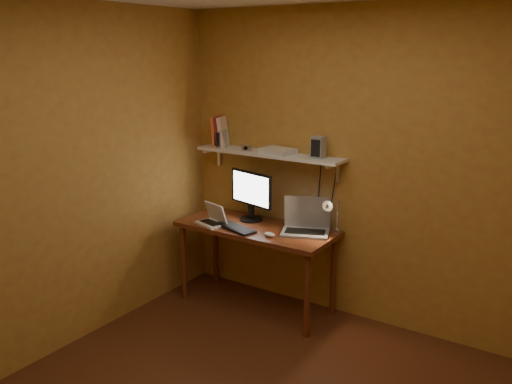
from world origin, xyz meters
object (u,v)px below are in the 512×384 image
Objects in this scene: desk at (256,236)px; laptop at (306,223)px; mouse at (269,234)px; monitor at (251,193)px; speaker_left at (220,138)px; speaker_right at (318,147)px; keyboard at (235,228)px; netbook at (213,218)px; router at (278,151)px; wall_shelf at (269,154)px; desk_lamp at (332,212)px; shelf_camera at (247,148)px.

laptop is (0.43, 0.11, 0.16)m from desk.
monitor is at bearing 143.85° from mouse.
speaker_left is 0.90× the size of speaker_right.
keyboard is at bearing -70.22° from monitor.
router is (0.46, 0.34, 0.60)m from netbook.
mouse is at bearing -34.79° from desk.
mouse is 0.55× the size of speaker_right.
wall_shelf reaches higher than desk_lamp.
speaker_right is (0.05, 0.09, 0.64)m from laptop.
monitor is 1.65× the size of netbook.
desk is at bearing -158.26° from speaker_right.
keyboard is 4.20× the size of shelf_camera.
shelf_camera is (-0.20, 0.14, 0.74)m from desk.
speaker_right is at bearing 39.32° from netbook.
shelf_camera is (0.31, -0.03, -0.05)m from speaker_left.
monitor reaches higher than mouse.
router reaches higher than desk_lamp.
desk_lamp is at bearing 31.81° from netbook.
keyboard is at bearing -159.45° from desk_lamp.
shelf_camera is (-0.63, 0.03, 0.58)m from laptop.
speaker_right is (0.99, 0.02, 0.01)m from speaker_left.
netbook reaches higher than desk.
mouse is 0.26× the size of desk_lamp.
router is (0.30, 0.04, -0.00)m from shelf_camera.
shelf_camera reaches higher than desk_lamp.
monitor is at bearing 69.35° from netbook.
shelf_camera reaches higher than keyboard.
wall_shelf is at bearing 179.78° from speaker_right.
shelf_camera is (-0.09, 0.30, 0.64)m from keyboard.
netbook is (-0.35, -0.16, 0.14)m from desk.
shelf_camera is at bearing 144.26° from desk.
laptop is 1.24× the size of desk_lamp.
netbook is 1.83× the size of speaker_left.
desk_lamp is (0.66, 0.13, 0.29)m from desk.
speaker_left is at bearing -179.12° from router.
wall_shelf is at bearing 14.81° from shelf_camera.
shelf_camera is at bearing -165.19° from wall_shelf.
desk_lamp is (1.01, 0.28, 0.16)m from netbook.
speaker_left reaches higher than mouse.
desk_lamp is 1.30× the size of router.
speaker_right reaches higher than mouse.
laptop is 1.61× the size of router.
wall_shelf reaches higher than keyboard.
shelf_camera reaches higher than router.
monitor is 0.41m from shelf_camera.
speaker_left is (-0.40, 0.34, 0.69)m from keyboard.
desk is at bearing 172.58° from laptop.
wall_shelf is at bearing 174.73° from router.
wall_shelf is 4.84× the size of router.
keyboard is at bearing -179.08° from mouse.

